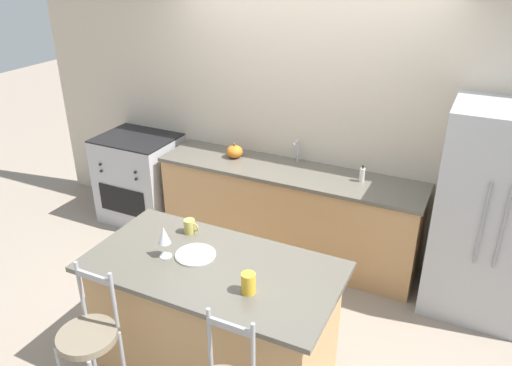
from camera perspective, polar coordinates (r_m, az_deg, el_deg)
The scene contains 14 objects.
ground_plane at distance 4.77m, azimuth 1.88°, elevation -9.85°, with size 18.00×18.00×0.00m, color gray.
wall_back at distance 4.70m, azimuth 5.39°, elevation 7.99°, with size 6.00×0.07×2.70m.
back_counter at distance 4.81m, azimuth 3.68°, elevation -3.26°, with size 2.50×0.63×0.90m.
sink_faucet at distance 4.71m, azimuth 4.75°, elevation 3.96°, with size 0.02×0.13×0.22m.
kitchen_island at distance 3.51m, azimuth -4.76°, elevation -15.43°, with size 1.65×0.86×0.93m.
refrigerator at distance 4.30m, azimuth 25.38°, elevation -3.34°, with size 0.83×0.71×1.73m.
oven_range at distance 5.55m, azimuth -13.02°, elevation 0.53°, with size 0.80×0.68×0.95m.
bar_stool_near at distance 3.26m, azimuth -18.32°, elevation -17.77°, with size 0.35×0.35×1.12m.
dinner_plate at distance 3.32m, azimuth -6.86°, elevation -8.12°, with size 0.27×0.27×0.02m.
wine_glass at distance 3.27m, azimuth -10.47°, elevation -5.97°, with size 0.08×0.08×0.22m.
coffee_mug at distance 3.55m, azimuth -7.57°, elevation -4.94°, with size 0.11×0.08×0.10m.
tumbler_cup at distance 2.96m, azimuth -0.88°, elevation -11.38°, with size 0.09×0.09×0.13m.
pumpkin_decoration at distance 4.83m, azimuth -2.47°, elevation 3.61°, with size 0.16×0.16×0.15m.
soap_bottle at distance 4.42m, azimuth 12.04°, elevation 0.92°, with size 0.05×0.05×0.16m.
Camera 1 is at (1.55, -3.56, 2.78)m, focal length 35.00 mm.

